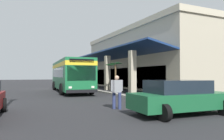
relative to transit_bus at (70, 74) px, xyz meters
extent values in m
plane|color=#262628|center=(-6.48, 6.42, -1.85)|extent=(120.00, 120.00, 0.00)
cube|color=#9E998E|center=(-3.48, 2.81, -1.79)|extent=(27.25, 0.50, 0.12)
cube|color=#B2A88E|center=(-3.48, 12.51, 1.69)|extent=(22.71, 10.32, 7.08)
cube|color=#C0B59A|center=(-3.48, 12.51, 5.52)|extent=(23.01, 10.62, 0.60)
cube|color=#B2A88E|center=(-11.99, 4.42, 0.09)|extent=(0.55, 0.55, 3.89)
cube|color=#B2A88E|center=(-6.32, 4.42, 0.09)|extent=(0.55, 0.55, 3.89)
cube|color=#B2A88E|center=(-0.64, 4.42, 0.09)|extent=(0.55, 0.55, 3.89)
cube|color=#B2A88E|center=(5.04, 4.42, 0.09)|extent=(0.55, 0.55, 3.89)
cube|color=navy|center=(-3.48, 5.75, 2.39)|extent=(22.71, 3.16, 0.82)
cube|color=#19232D|center=(-3.48, 7.39, -0.45)|extent=(19.08, 0.08, 2.40)
cube|color=#196638|center=(0.05, 0.00, -0.13)|extent=(11.15, 3.32, 2.75)
cube|color=yellow|center=(0.05, 0.00, 0.80)|extent=(11.17, 3.34, 0.36)
cube|color=#19232D|center=(-0.25, 0.02, 0.10)|extent=(9.40, 3.23, 0.90)
cube|color=#19232D|center=(5.51, -0.39, 0.00)|extent=(0.22, 2.24, 1.20)
cube|color=black|center=(5.52, -0.39, 0.97)|extent=(0.20, 1.94, 0.28)
cube|color=black|center=(5.64, -0.40, -1.40)|extent=(0.37, 2.46, 0.24)
cube|color=silver|center=(5.62, 0.50, -1.10)|extent=(0.08, 0.24, 0.16)
cube|color=silver|center=(5.50, -1.28, -1.10)|extent=(0.08, 0.24, 0.16)
cube|color=silver|center=(-1.44, 0.10, 1.37)|extent=(2.52, 1.95, 0.24)
cylinder|color=black|center=(3.76, 1.01, -1.35)|extent=(1.00, 0.30, 1.00)
cylinder|color=black|center=(3.58, -1.53, -1.35)|extent=(1.00, 0.30, 1.00)
cylinder|color=black|center=(-2.93, 1.49, -1.35)|extent=(1.00, 0.30, 1.00)
cylinder|color=black|center=(-3.11, -1.06, -1.35)|extent=(1.00, 0.30, 1.00)
cylinder|color=black|center=(10.70, -5.58, -1.53)|extent=(0.64, 0.22, 0.64)
cube|color=#195933|center=(14.55, 1.36, -1.25)|extent=(2.01, 4.48, 0.66)
cube|color=#19232D|center=(14.54, 1.16, -0.65)|extent=(1.70, 2.54, 0.54)
cylinder|color=black|center=(13.72, 2.90, -1.53)|extent=(0.64, 0.22, 0.64)
cylinder|color=black|center=(13.58, -0.09, -1.53)|extent=(0.64, 0.22, 0.64)
cylinder|color=black|center=(15.37, -0.17, -1.53)|extent=(0.64, 0.22, 0.64)
cylinder|color=navy|center=(11.95, -0.60, -1.44)|extent=(0.16, 0.16, 0.82)
cylinder|color=navy|center=(12.14, -0.38, -1.44)|extent=(0.16, 0.16, 0.82)
cube|color=gray|center=(12.05, -0.49, -0.72)|extent=(0.33, 0.52, 0.62)
sphere|color=tan|center=(12.05, -0.49, -0.30)|extent=(0.22, 0.22, 0.22)
cylinder|color=gray|center=(12.07, -0.78, -0.69)|extent=(0.09, 0.09, 0.56)
cylinder|color=gray|center=(12.02, -0.20, -0.69)|extent=(0.09, 0.09, 0.56)
cube|color=#4C4742|center=(2.02, 4.19, -1.61)|extent=(0.84, 0.84, 0.48)
cylinder|color=#332319|center=(2.02, 4.19, -1.36)|extent=(0.72, 0.72, 0.02)
cylinder|color=brown|center=(2.02, 4.19, -0.26)|extent=(0.16, 0.16, 2.22)
ellipsoid|color=#195123|center=(2.43, 4.21, 1.08)|extent=(0.82, 0.26, 0.14)
ellipsoid|color=#195123|center=(2.04, 4.57, 1.05)|extent=(0.25, 0.77, 0.15)
ellipsoid|color=#195123|center=(1.69, 4.46, 1.03)|extent=(0.80, 0.70, 0.18)
ellipsoid|color=#195123|center=(1.70, 3.78, 0.91)|extent=(0.80, 0.95, 0.19)
ellipsoid|color=#195123|center=(2.19, 3.82, 1.02)|extent=(0.53, 0.82, 0.14)
camera|label=1|loc=(21.64, -5.11, -0.17)|focal=34.23mm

